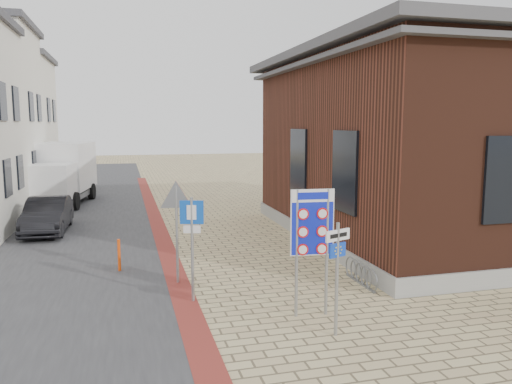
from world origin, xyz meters
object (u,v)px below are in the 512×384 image
box_truck (61,173)px  bollard (119,255)px  sedan (48,215)px  border_sign (312,225)px  parking_sign (192,231)px  essen_sign (337,262)px

box_truck → bollard: box_truck is taller
sedan → border_sign: border_sign is taller
border_sign → parking_sign: bearing=152.9°
essen_sign → box_truck: bearing=89.7°
border_sign → essen_sign: (0.10, -1.11, -0.52)m
bollard → essen_sign: bearing=-53.2°
sedan → parking_sign: bearing=-62.5°
box_truck → parking_sign: box_truck is taller
sedan → border_sign: bearing=-55.7°
box_truck → border_sign: 19.05m
essen_sign → bollard: (-4.19, 5.61, -1.04)m
sedan → essen_sign: size_ratio=1.80×
sedan → bollard: size_ratio=4.40×
sedan → bollard: bearing=-64.4°
box_truck → parking_sign: size_ratio=2.55×
parking_sign → essen_sign: bearing=-29.3°
border_sign → bollard: border_sign is taller
sedan → border_sign: size_ratio=1.47×
parking_sign → bollard: (-1.70, 3.00, -1.24)m
box_truck → essen_sign: size_ratio=2.79×
essen_sign → bollard: 7.08m
box_truck → sedan: bearing=-78.7°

